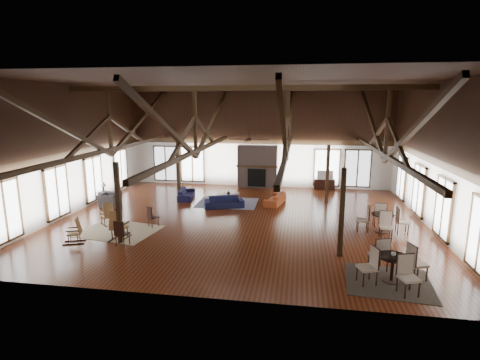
% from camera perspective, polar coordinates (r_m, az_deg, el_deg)
% --- Properties ---
extents(floor, '(16.00, 16.00, 0.00)m').
position_cam_1_polar(floor, '(16.94, 0.06, -6.00)').
color(floor, '#562B12').
rests_on(floor, ground).
extents(ceiling, '(16.00, 14.00, 0.02)m').
position_cam_1_polar(ceiling, '(16.16, 0.06, 14.71)').
color(ceiling, black).
rests_on(ceiling, wall_back).
extents(wall_back, '(16.00, 0.02, 6.00)m').
position_cam_1_polar(wall_back, '(23.18, 2.79, 6.36)').
color(wall_back, white).
rests_on(wall_back, floor).
extents(wall_front, '(16.00, 0.02, 6.00)m').
position_cam_1_polar(wall_front, '(9.54, -6.54, -1.39)').
color(wall_front, white).
rests_on(wall_front, floor).
extents(wall_left, '(0.02, 14.00, 6.00)m').
position_cam_1_polar(wall_left, '(19.22, -24.28, 4.24)').
color(wall_left, white).
rests_on(wall_left, floor).
extents(wall_right, '(0.02, 14.00, 6.00)m').
position_cam_1_polar(wall_right, '(16.99, 27.82, 3.08)').
color(wall_right, white).
rests_on(wall_right, floor).
extents(roof_truss, '(15.60, 14.07, 3.14)m').
position_cam_1_polar(roof_truss, '(16.18, 0.06, 7.73)').
color(roof_truss, '#311F0D').
rests_on(roof_truss, wall_back).
extents(post_grid, '(8.16, 7.16, 3.05)m').
position_cam_1_polar(post_grid, '(16.54, 0.06, -0.96)').
color(post_grid, '#311F0D').
rests_on(post_grid, floor).
extents(fireplace, '(2.50, 0.69, 2.60)m').
position_cam_1_polar(fireplace, '(23.08, 2.65, 2.05)').
color(fireplace, '#756159').
rests_on(fireplace, floor).
extents(ceiling_fan, '(1.60, 1.60, 0.75)m').
position_cam_1_polar(ceiling_fan, '(15.14, 1.35, 6.33)').
color(ceiling_fan, black).
rests_on(ceiling_fan, roof_truss).
extents(sofa_navy_front, '(2.07, 1.34, 0.56)m').
position_cam_1_polar(sofa_navy_front, '(18.74, -2.43, -3.37)').
color(sofa_navy_front, '#131635').
rests_on(sofa_navy_front, floor).
extents(sofa_navy_left, '(1.90, 0.96, 0.53)m').
position_cam_1_polar(sofa_navy_left, '(20.68, -8.17, -2.09)').
color(sofa_navy_left, '#151438').
rests_on(sofa_navy_left, floor).
extents(sofa_orange, '(1.97, 1.12, 0.54)m').
position_cam_1_polar(sofa_orange, '(19.48, 5.35, -2.86)').
color(sofa_orange, '#993E1D').
rests_on(sofa_orange, floor).
extents(coffee_table, '(1.28, 0.87, 0.45)m').
position_cam_1_polar(coffee_table, '(19.70, -1.78, -2.29)').
color(coffee_table, brown).
rests_on(coffee_table, floor).
extents(vase, '(0.22, 0.22, 0.19)m').
position_cam_1_polar(vase, '(19.61, -1.76, -1.90)').
color(vase, '#B2B2B2').
rests_on(vase, coffee_table).
extents(armchair, '(1.06, 0.93, 0.67)m').
position_cam_1_polar(armchair, '(20.00, -19.26, -2.90)').
color(armchair, '#2A292C').
rests_on(armchair, floor).
extents(side_table_lamp, '(0.44, 0.44, 1.13)m').
position_cam_1_polar(side_table_lamp, '(20.91, -20.01, -2.08)').
color(side_table_lamp, black).
rests_on(side_table_lamp, floor).
extents(rocking_chair_a, '(0.85, 0.81, 1.00)m').
position_cam_1_polar(rocking_chair_a, '(17.00, -19.49, -4.97)').
color(rocking_chair_a, brown).
rests_on(rocking_chair_a, floor).
extents(rocking_chair_b, '(0.57, 0.94, 1.16)m').
position_cam_1_polar(rocking_chair_b, '(15.04, -18.14, -6.73)').
color(rocking_chair_b, brown).
rests_on(rocking_chair_b, floor).
extents(rocking_chair_c, '(0.85, 0.65, 0.98)m').
position_cam_1_polar(rocking_chair_c, '(15.33, -23.70, -7.13)').
color(rocking_chair_c, brown).
rests_on(rocking_chair_c, floor).
extents(side_chair_a, '(0.54, 0.54, 0.91)m').
position_cam_1_polar(side_chair_a, '(16.22, -13.36, -5.18)').
color(side_chair_a, black).
rests_on(side_chair_a, floor).
extents(side_chair_b, '(0.47, 0.47, 0.98)m').
position_cam_1_polar(side_chair_b, '(14.36, -17.73, -7.47)').
color(side_chair_b, black).
rests_on(side_chair_b, floor).
extents(cafe_table_near, '(2.14, 2.14, 1.10)m').
position_cam_1_polar(cafe_table_near, '(12.01, 22.23, -11.74)').
color(cafe_table_near, black).
rests_on(cafe_table_near, floor).
extents(cafe_table_far, '(2.02, 2.02, 1.05)m').
position_cam_1_polar(cafe_table_far, '(16.20, 20.89, -5.67)').
color(cafe_table_far, black).
rests_on(cafe_table_far, floor).
extents(cup_near, '(0.17, 0.17, 0.11)m').
position_cam_1_polar(cup_near, '(11.91, 22.35, -10.41)').
color(cup_near, '#B2B2B2').
rests_on(cup_near, cafe_table_near).
extents(cup_far, '(0.13, 0.13, 0.10)m').
position_cam_1_polar(cup_far, '(16.20, 20.89, -4.64)').
color(cup_far, '#B2B2B2').
rests_on(cup_far, cafe_table_far).
extents(tv_console, '(1.22, 0.46, 0.61)m').
position_cam_1_polar(tv_console, '(23.25, 12.72, -0.62)').
color(tv_console, black).
rests_on(tv_console, floor).
extents(television, '(0.95, 0.17, 0.55)m').
position_cam_1_polar(television, '(23.14, 12.83, 0.77)').
color(television, '#B2B2B2').
rests_on(television, tv_console).
extents(rug_tan, '(3.35, 2.82, 0.01)m').
position_cam_1_polar(rug_tan, '(16.21, -17.99, -7.39)').
color(rug_tan, '#C9B48B').
rests_on(rug_tan, floor).
extents(rug_navy, '(3.09, 2.32, 0.01)m').
position_cam_1_polar(rug_navy, '(19.65, -1.92, -3.49)').
color(rug_navy, '#1B1D4D').
rests_on(rug_navy, floor).
extents(rug_dark, '(2.59, 2.40, 0.01)m').
position_cam_1_polar(rug_dark, '(12.14, 21.67, -14.23)').
color(rug_dark, black).
rests_on(rug_dark, floor).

